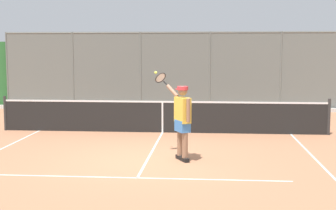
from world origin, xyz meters
TOP-DOWN VIEW (x-y plane):
  - ground_plane at (0.00, 0.00)m, footprint 60.00×60.00m
  - court_line_markings at (0.00, 1.72)m, footprint 7.71×9.46m
  - fence_backdrop at (0.00, -9.91)m, footprint 17.39×1.37m
  - tennis_net at (0.00, -3.74)m, footprint 9.91×0.09m
  - tennis_player at (-0.78, -0.13)m, footprint 0.94×1.15m

SIDE VIEW (x-z plane):
  - ground_plane at x=0.00m, z-range 0.00..0.00m
  - court_line_markings at x=0.00m, z-range 0.00..0.01m
  - tennis_net at x=0.00m, z-range -0.04..1.03m
  - tennis_player at x=-0.78m, z-range 0.00..1.99m
  - fence_backdrop at x=0.00m, z-range -0.21..3.03m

